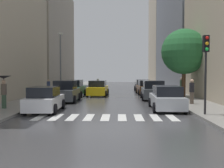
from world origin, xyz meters
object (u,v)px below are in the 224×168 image
object	(u,v)px
pedestrian_by_kerb	(49,86)
traffic_light_right_corner	(206,57)
parked_car_right_nearest	(167,98)
pedestrian_far_side	(192,91)
parked_car_left_second	(66,92)
street_tree_right	(184,52)
lamp_post_left	(60,58)
taxi_midroad	(98,89)
pedestrian_foreground	(4,85)
parked_car_right_third	(146,88)
parked_car_right_fourth	(142,86)
pedestrian_near_tree	(181,86)
parked_car_left_third	(74,89)
parked_car_right_second	(153,91)
parked_car_left_nearest	(45,100)

from	to	relation	value
pedestrian_by_kerb	traffic_light_right_corner	distance (m)	18.81
parked_car_right_nearest	pedestrian_far_side	distance (m)	3.08
pedestrian_far_side	parked_car_left_second	bearing A→B (deg)	-7.25
street_tree_right	lamp_post_left	distance (m)	12.81
taxi_midroad	lamp_post_left	distance (m)	5.17
pedestrian_by_kerb	pedestrian_foreground	bearing A→B (deg)	-82.91
pedestrian_foreground	lamp_post_left	bearing A→B (deg)	-148.08
parked_car_right_third	pedestrian_far_side	size ratio (longest dim) A/B	2.59
parked_car_right_fourth	lamp_post_left	size ratio (longest dim) A/B	0.65
pedestrian_by_kerb	pedestrian_near_tree	bearing A→B (deg)	0.08
parked_car_right_nearest	parked_car_right_fourth	xyz separation A→B (m)	(0.03, 18.17, -0.02)
taxi_midroad	street_tree_right	size ratio (longest dim) A/B	0.74
pedestrian_near_tree	pedestrian_by_kerb	bearing A→B (deg)	173.39
parked_car_left_third	pedestrian_foreground	size ratio (longest dim) A/B	2.06
parked_car_left_second	parked_car_right_fourth	distance (m)	15.51
parked_car_right_third	pedestrian_foreground	bearing A→B (deg)	140.45
parked_car_right_second	street_tree_right	world-z (taller)	street_tree_right
parked_car_right_nearest	parked_car_right_second	size ratio (longest dim) A/B	1.07
pedestrian_far_side	taxi_midroad	bearing A→B (deg)	-40.92
parked_car_right_second	parked_car_right_third	xyz separation A→B (m)	(-0.00, 6.07, -0.05)
parked_car_left_third	pedestrian_by_kerb	size ratio (longest dim) A/B	2.70
parked_car_left_nearest	traffic_light_right_corner	size ratio (longest dim) A/B	0.95
parked_car_left_second	pedestrian_far_side	distance (m)	10.13
parked_car_left_nearest	parked_car_left_second	world-z (taller)	parked_car_left_second
parked_car_left_nearest	pedestrian_foreground	world-z (taller)	pedestrian_foreground
pedestrian_by_kerb	street_tree_right	size ratio (longest dim) A/B	0.25
traffic_light_right_corner	lamp_post_left	world-z (taller)	lamp_post_left
parked_car_right_nearest	taxi_midroad	xyz separation A→B (m)	(-5.35, 10.60, 0.02)
parked_car_left_nearest	pedestrian_foreground	distance (m)	2.91
taxi_midroad	pedestrian_near_tree	xyz separation A→B (m)	(8.61, -0.86, 0.34)
parked_car_left_third	parked_car_right_fourth	xyz separation A→B (m)	(7.85, 8.22, -0.07)
parked_car_left_nearest	taxi_midroad	distance (m)	11.90
parked_car_right_fourth	pedestrian_foreground	distance (m)	21.60
parked_car_right_third	pedestrian_by_kerb	distance (m)	10.87
parked_car_left_second	pedestrian_by_kerb	bearing A→B (deg)	26.31
parked_car_right_third	taxi_midroad	bearing A→B (deg)	110.17
lamp_post_left	pedestrian_far_side	bearing A→B (deg)	-37.20
parked_car_left_nearest	street_tree_right	size ratio (longest dim) A/B	0.64
parked_car_right_third	street_tree_right	bearing A→B (deg)	-151.73
parked_car_right_fourth	street_tree_right	xyz separation A→B (m)	(2.90, -10.63, 3.67)
parked_car_left_third	pedestrian_foreground	world-z (taller)	pedestrian_foreground
parked_car_left_nearest	parked_car_left_third	distance (m)	11.00
parked_car_right_third	pedestrian_foreground	world-z (taller)	pedestrian_foreground
parked_car_right_nearest	pedestrian_near_tree	xyz separation A→B (m)	(3.26, 9.74, 0.36)
parked_car_left_second	parked_car_left_third	xyz separation A→B (m)	(-0.23, 5.28, -0.04)
pedestrian_near_tree	traffic_light_right_corner	world-z (taller)	traffic_light_right_corner
parked_car_left_third	taxi_midroad	bearing A→B (deg)	-74.14
parked_car_left_nearest	parked_car_right_nearest	distance (m)	7.83
parked_car_right_second	pedestrian_by_kerb	xyz separation A→B (m)	(-10.76, 4.48, 0.17)
pedestrian_near_tree	traffic_light_right_corner	bearing A→B (deg)	-98.48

